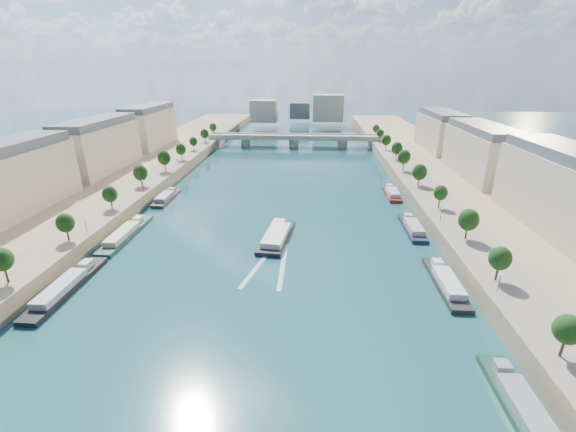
# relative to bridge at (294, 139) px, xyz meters

# --- Properties ---
(ground) EXTENTS (700.00, 700.00, 0.00)m
(ground) POSITION_rel_bridge_xyz_m (0.00, -125.61, -5.08)
(ground) COLOR #0C2F38
(ground) RESTS_ON ground
(quay_left) EXTENTS (44.00, 520.00, 5.00)m
(quay_left) POSITION_rel_bridge_xyz_m (-72.00, -125.61, -2.58)
(quay_left) COLOR #9E8460
(quay_left) RESTS_ON ground
(quay_right) EXTENTS (44.00, 520.00, 5.00)m
(quay_right) POSITION_rel_bridge_xyz_m (72.00, -125.61, -2.58)
(quay_right) COLOR #9E8460
(quay_right) RESTS_ON ground
(pave_left) EXTENTS (14.00, 520.00, 0.10)m
(pave_left) POSITION_rel_bridge_xyz_m (-57.00, -125.61, -0.03)
(pave_left) COLOR gray
(pave_left) RESTS_ON quay_left
(pave_right) EXTENTS (14.00, 520.00, 0.10)m
(pave_right) POSITION_rel_bridge_xyz_m (57.00, -125.61, -0.03)
(pave_right) COLOR gray
(pave_right) RESTS_ON quay_right
(trees_left) EXTENTS (4.80, 268.80, 8.26)m
(trees_left) POSITION_rel_bridge_xyz_m (-55.00, -123.61, 5.39)
(trees_left) COLOR #382B1E
(trees_left) RESTS_ON ground
(trees_right) EXTENTS (4.80, 268.80, 8.26)m
(trees_right) POSITION_rel_bridge_xyz_m (55.00, -115.61, 5.39)
(trees_right) COLOR #382B1E
(trees_right) RESTS_ON ground
(lamps_left) EXTENTS (0.36, 200.36, 4.28)m
(lamps_left) POSITION_rel_bridge_xyz_m (-52.50, -135.61, 2.70)
(lamps_left) COLOR black
(lamps_left) RESTS_ON ground
(lamps_right) EXTENTS (0.36, 200.36, 4.28)m
(lamps_right) POSITION_rel_bridge_xyz_m (52.50, -120.61, 2.70)
(lamps_right) COLOR black
(lamps_right) RESTS_ON ground
(buildings_left) EXTENTS (16.00, 226.00, 23.20)m
(buildings_left) POSITION_rel_bridge_xyz_m (-85.00, -113.61, 11.37)
(buildings_left) COLOR #B9A98E
(buildings_left) RESTS_ON ground
(buildings_right) EXTENTS (16.00, 226.00, 23.20)m
(buildings_right) POSITION_rel_bridge_xyz_m (85.00, -113.61, 11.37)
(buildings_right) COLOR #B9A98E
(buildings_right) RESTS_ON ground
(skyline) EXTENTS (79.00, 42.00, 22.00)m
(skyline) POSITION_rel_bridge_xyz_m (3.19, 93.92, 9.57)
(skyline) COLOR #B9A98E
(skyline) RESTS_ON ground
(bridge) EXTENTS (112.00, 12.00, 8.15)m
(bridge) POSITION_rel_bridge_xyz_m (0.00, 0.00, 0.00)
(bridge) COLOR #C1B79E
(bridge) RESTS_ON ground
(tour_barge) EXTENTS (10.37, 26.53, 3.65)m
(tour_barge) POSITION_rel_bridge_xyz_m (1.90, -145.94, -4.14)
(tour_barge) COLOR black
(tour_barge) RESTS_ON ground
(wake) EXTENTS (10.73, 26.01, 0.04)m
(wake) POSITION_rel_bridge_xyz_m (1.90, -162.59, -5.06)
(wake) COLOR silver
(wake) RESTS_ON ground
(moored_barges_left) EXTENTS (5.00, 156.56, 3.60)m
(moored_barges_left) POSITION_rel_bridge_xyz_m (-45.50, -169.85, -4.24)
(moored_barges_left) COLOR #181936
(moored_barges_left) RESTS_ON ground
(moored_barges_right) EXTENTS (5.00, 126.23, 3.60)m
(moored_barges_right) POSITION_rel_bridge_xyz_m (45.50, -154.16, -4.24)
(moored_barges_right) COLOR #1B432D
(moored_barges_right) RESTS_ON ground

